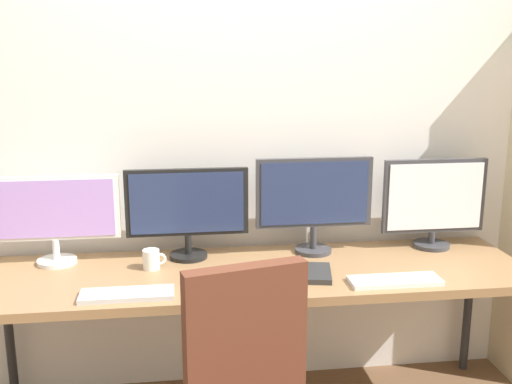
{
  "coord_description": "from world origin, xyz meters",
  "views": [
    {
      "loc": [
        -0.34,
        -1.92,
        1.7
      ],
      "look_at": [
        0.0,
        0.65,
        1.09
      ],
      "focal_mm": 41.95,
      "sensor_mm": 36.0,
      "label": 1
    }
  ],
  "objects_px": {
    "monitor_center_left": "(187,208)",
    "keyboard_left": "(127,294)",
    "keyboard_right": "(395,281)",
    "monitor_far_left": "(53,214)",
    "monitor_center_right": "(314,198)",
    "monitor_far_right": "(434,201)",
    "computer_mouse": "(247,287)",
    "coffee_mug": "(152,259)",
    "desk": "(257,280)",
    "laptop_closed": "(294,273)"
  },
  "relations": [
    {
      "from": "laptop_closed",
      "to": "monitor_center_left",
      "type": "bearing_deg",
      "value": 158.31
    },
    {
      "from": "keyboard_left",
      "to": "monitor_far_right",
      "type": "bearing_deg",
      "value": 16.72
    },
    {
      "from": "computer_mouse",
      "to": "coffee_mug",
      "type": "xyz_separation_m",
      "value": [
        -0.4,
        0.31,
        0.03
      ]
    },
    {
      "from": "desk",
      "to": "monitor_center_right",
      "type": "xyz_separation_m",
      "value": [
        0.3,
        0.21,
        0.32
      ]
    },
    {
      "from": "laptop_closed",
      "to": "desk",
      "type": "bearing_deg",
      "value": 162.16
    },
    {
      "from": "monitor_center_left",
      "to": "monitor_far_right",
      "type": "xyz_separation_m",
      "value": [
        1.22,
        0.0,
        -0.01
      ]
    },
    {
      "from": "monitor_center_left",
      "to": "monitor_far_right",
      "type": "distance_m",
      "value": 1.22
    },
    {
      "from": "monitor_center_left",
      "to": "monitor_center_right",
      "type": "bearing_deg",
      "value": 0.0
    },
    {
      "from": "monitor_center_left",
      "to": "computer_mouse",
      "type": "xyz_separation_m",
      "value": [
        0.23,
        -0.45,
        -0.23
      ]
    },
    {
      "from": "monitor_far_right",
      "to": "monitor_center_left",
      "type": "bearing_deg",
      "value": -180.0
    },
    {
      "from": "monitor_far_left",
      "to": "coffee_mug",
      "type": "xyz_separation_m",
      "value": [
        0.44,
        -0.13,
        -0.19
      ]
    },
    {
      "from": "coffee_mug",
      "to": "monitor_far_right",
      "type": "bearing_deg",
      "value": 5.52
    },
    {
      "from": "monitor_far_left",
      "to": "keyboard_right",
      "type": "height_order",
      "value": "monitor_far_left"
    },
    {
      "from": "monitor_far_right",
      "to": "coffee_mug",
      "type": "distance_m",
      "value": 1.4
    },
    {
      "from": "monitor_center_right",
      "to": "computer_mouse",
      "type": "xyz_separation_m",
      "value": [
        -0.38,
        -0.45,
        -0.25
      ]
    },
    {
      "from": "monitor_far_left",
      "to": "monitor_center_right",
      "type": "relative_size",
      "value": 1.06
    },
    {
      "from": "keyboard_left",
      "to": "computer_mouse",
      "type": "relative_size",
      "value": 3.9
    },
    {
      "from": "monitor_center_left",
      "to": "coffee_mug",
      "type": "distance_m",
      "value": 0.29
    },
    {
      "from": "computer_mouse",
      "to": "coffee_mug",
      "type": "relative_size",
      "value": 0.91
    },
    {
      "from": "monitor_center_right",
      "to": "coffee_mug",
      "type": "distance_m",
      "value": 0.82
    },
    {
      "from": "monitor_far_left",
      "to": "keyboard_right",
      "type": "distance_m",
      "value": 1.55
    },
    {
      "from": "computer_mouse",
      "to": "laptop_closed",
      "type": "height_order",
      "value": "computer_mouse"
    },
    {
      "from": "computer_mouse",
      "to": "laptop_closed",
      "type": "bearing_deg",
      "value": 33.88
    },
    {
      "from": "computer_mouse",
      "to": "monitor_far_right",
      "type": "bearing_deg",
      "value": 24.46
    },
    {
      "from": "monitor_far_left",
      "to": "monitor_center_right",
      "type": "height_order",
      "value": "monitor_center_right"
    },
    {
      "from": "monitor_far_right",
      "to": "keyboard_left",
      "type": "xyz_separation_m",
      "value": [
        -1.47,
        -0.44,
        -0.23
      ]
    },
    {
      "from": "desk",
      "to": "monitor_center_left",
      "type": "xyz_separation_m",
      "value": [
        -0.3,
        0.21,
        0.29
      ]
    },
    {
      "from": "monitor_center_right",
      "to": "laptop_closed",
      "type": "relative_size",
      "value": 1.77
    },
    {
      "from": "monitor_far_left",
      "to": "coffee_mug",
      "type": "height_order",
      "value": "monitor_far_left"
    },
    {
      "from": "keyboard_left",
      "to": "computer_mouse",
      "type": "distance_m",
      "value": 0.49
    },
    {
      "from": "laptop_closed",
      "to": "coffee_mug",
      "type": "xyz_separation_m",
      "value": [
        -0.62,
        0.16,
        0.03
      ]
    },
    {
      "from": "monitor_far_right",
      "to": "coffee_mug",
      "type": "xyz_separation_m",
      "value": [
        -1.38,
        -0.13,
        -0.19
      ]
    },
    {
      "from": "keyboard_left",
      "to": "monitor_center_right",
      "type": "bearing_deg",
      "value": 27.1
    },
    {
      "from": "desk",
      "to": "keyboard_left",
      "type": "height_order",
      "value": "keyboard_left"
    },
    {
      "from": "monitor_far_left",
      "to": "keyboard_left",
      "type": "distance_m",
      "value": 0.61
    },
    {
      "from": "monitor_center_left",
      "to": "keyboard_left",
      "type": "height_order",
      "value": "monitor_center_left"
    },
    {
      "from": "monitor_far_left",
      "to": "monitor_far_right",
      "type": "distance_m",
      "value": 1.83
    },
    {
      "from": "keyboard_left",
      "to": "keyboard_right",
      "type": "relative_size",
      "value": 0.96
    },
    {
      "from": "keyboard_right",
      "to": "monitor_far_left",
      "type": "bearing_deg",
      "value": 163.29
    },
    {
      "from": "monitor_center_right",
      "to": "keyboard_right",
      "type": "height_order",
      "value": "monitor_center_right"
    },
    {
      "from": "monitor_far_left",
      "to": "monitor_far_right",
      "type": "relative_size",
      "value": 1.15
    },
    {
      "from": "monitor_far_right",
      "to": "coffee_mug",
      "type": "bearing_deg",
      "value": -174.48
    },
    {
      "from": "keyboard_right",
      "to": "coffee_mug",
      "type": "xyz_separation_m",
      "value": [
        -1.03,
        0.31,
        0.04
      ]
    },
    {
      "from": "desk",
      "to": "monitor_far_right",
      "type": "xyz_separation_m",
      "value": [
        0.91,
        0.21,
        0.29
      ]
    },
    {
      "from": "keyboard_left",
      "to": "monitor_center_left",
      "type": "bearing_deg",
      "value": 59.97
    },
    {
      "from": "keyboard_right",
      "to": "monitor_center_left",
      "type": "bearing_deg",
      "value": 152.9
    },
    {
      "from": "monitor_center_left",
      "to": "monitor_far_right",
      "type": "relative_size",
      "value": 1.1
    },
    {
      "from": "keyboard_right",
      "to": "keyboard_left",
      "type": "bearing_deg",
      "value": 180.0
    },
    {
      "from": "monitor_far_left",
      "to": "monitor_far_right",
      "type": "height_order",
      "value": "monitor_far_right"
    },
    {
      "from": "monitor_far_right",
      "to": "keyboard_left",
      "type": "distance_m",
      "value": 1.55
    }
  ]
}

